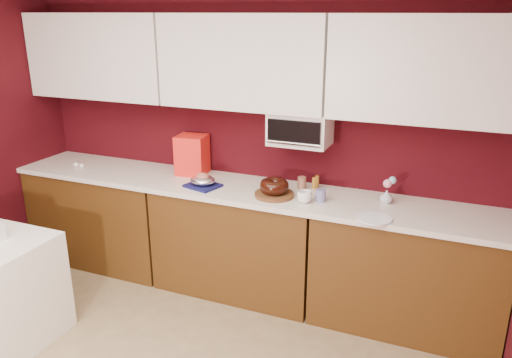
{
  "coord_description": "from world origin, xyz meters",
  "views": [
    {
      "loc": [
        1.55,
        -1.42,
        2.21
      ],
      "look_at": [
        0.2,
        1.84,
        1.02
      ],
      "focal_mm": 35.0,
      "sensor_mm": 36.0,
      "label": 1
    }
  ],
  "objects_px": {
    "toaster_oven": "(300,128)",
    "foil_ham_nest": "(203,180)",
    "blue_jar": "(321,195)",
    "bundt_cake": "(274,186)",
    "flower_vase": "(386,196)",
    "pandoro_box": "(192,155)",
    "coffee_mug": "(304,196)"
  },
  "relations": [
    {
      "from": "bundt_cake",
      "to": "toaster_oven",
      "type": "bearing_deg",
      "value": 66.93
    },
    {
      "from": "flower_vase",
      "to": "foil_ham_nest",
      "type": "bearing_deg",
      "value": -171.89
    },
    {
      "from": "bundt_cake",
      "to": "coffee_mug",
      "type": "relative_size",
      "value": 2.1
    },
    {
      "from": "toaster_oven",
      "to": "pandoro_box",
      "type": "bearing_deg",
      "value": -179.75
    },
    {
      "from": "toaster_oven",
      "to": "blue_jar",
      "type": "xyz_separation_m",
      "value": [
        0.24,
        -0.22,
        -0.43
      ]
    },
    {
      "from": "toaster_oven",
      "to": "blue_jar",
      "type": "height_order",
      "value": "toaster_oven"
    },
    {
      "from": "coffee_mug",
      "to": "blue_jar",
      "type": "bearing_deg",
      "value": 36.56
    },
    {
      "from": "toaster_oven",
      "to": "blue_jar",
      "type": "distance_m",
      "value": 0.54
    },
    {
      "from": "toaster_oven",
      "to": "bundt_cake",
      "type": "height_order",
      "value": "toaster_oven"
    },
    {
      "from": "toaster_oven",
      "to": "flower_vase",
      "type": "relative_size",
      "value": 4.14
    },
    {
      "from": "foil_ham_nest",
      "to": "pandoro_box",
      "type": "relative_size",
      "value": 0.62
    },
    {
      "from": "bundt_cake",
      "to": "flower_vase",
      "type": "height_order",
      "value": "bundt_cake"
    },
    {
      "from": "bundt_cake",
      "to": "foil_ham_nest",
      "type": "xyz_separation_m",
      "value": [
        -0.59,
        -0.02,
        -0.03
      ]
    },
    {
      "from": "pandoro_box",
      "to": "coffee_mug",
      "type": "relative_size",
      "value": 3.18
    },
    {
      "from": "pandoro_box",
      "to": "foil_ham_nest",
      "type": "bearing_deg",
      "value": -55.56
    },
    {
      "from": "toaster_oven",
      "to": "foil_ham_nest",
      "type": "xyz_separation_m",
      "value": [
        -0.7,
        -0.27,
        -0.42
      ]
    },
    {
      "from": "coffee_mug",
      "to": "bundt_cake",
      "type": "bearing_deg",
      "value": 171.27
    },
    {
      "from": "toaster_oven",
      "to": "bundt_cake",
      "type": "distance_m",
      "value": 0.48
    },
    {
      "from": "pandoro_box",
      "to": "blue_jar",
      "type": "bearing_deg",
      "value": -17.7
    },
    {
      "from": "foil_ham_nest",
      "to": "pandoro_box",
      "type": "xyz_separation_m",
      "value": [
        -0.24,
        0.27,
        0.11
      ]
    },
    {
      "from": "bundt_cake",
      "to": "flower_vase",
      "type": "distance_m",
      "value": 0.81
    },
    {
      "from": "bundt_cake",
      "to": "blue_jar",
      "type": "relative_size",
      "value": 2.45
    },
    {
      "from": "coffee_mug",
      "to": "flower_vase",
      "type": "height_order",
      "value": "flower_vase"
    },
    {
      "from": "pandoro_box",
      "to": "coffee_mug",
      "type": "distance_m",
      "value": 1.12
    },
    {
      "from": "pandoro_box",
      "to": "coffee_mug",
      "type": "height_order",
      "value": "pandoro_box"
    },
    {
      "from": "foil_ham_nest",
      "to": "blue_jar",
      "type": "xyz_separation_m",
      "value": [
        0.94,
        0.05,
        -0.01
      ]
    },
    {
      "from": "blue_jar",
      "to": "flower_vase",
      "type": "distance_m",
      "value": 0.47
    },
    {
      "from": "coffee_mug",
      "to": "flower_vase",
      "type": "xyz_separation_m",
      "value": [
        0.55,
        0.22,
        0.0
      ]
    },
    {
      "from": "foil_ham_nest",
      "to": "flower_vase",
      "type": "relative_size",
      "value": 1.87
    },
    {
      "from": "pandoro_box",
      "to": "flower_vase",
      "type": "relative_size",
      "value": 3.04
    },
    {
      "from": "bundt_cake",
      "to": "pandoro_box",
      "type": "distance_m",
      "value": 0.88
    },
    {
      "from": "blue_jar",
      "to": "pandoro_box",
      "type": "bearing_deg",
      "value": 169.65
    }
  ]
}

